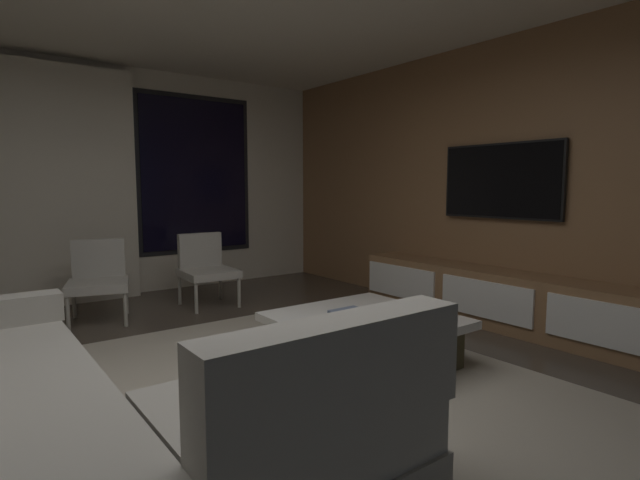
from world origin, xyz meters
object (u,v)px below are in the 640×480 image
object	(u,v)px
sectional_couch	(68,422)
accent_chair_by_curtain	(98,276)
coffee_table	(365,340)
media_console	(504,301)
book_stack_on_coffee_table	(352,315)
mounted_tv	(500,181)
accent_chair_near_window	(205,265)

from	to	relation	value
sectional_couch	accent_chair_by_curtain	bearing A→B (deg)	74.93
sectional_couch	coffee_table	xyz separation A→B (m)	(2.00, 0.33, -0.10)
coffee_table	media_console	distance (m)	1.67
book_stack_on_coffee_table	mounted_tv	world-z (taller)	mounted_tv
book_stack_on_coffee_table	sectional_couch	bearing A→B (deg)	-170.96
sectional_couch	accent_chair_near_window	size ratio (longest dim) A/B	3.21
sectional_couch	media_console	distance (m)	3.68
media_console	accent_chair_near_window	bearing A→B (deg)	126.09
coffee_table	accent_chair_by_curtain	bearing A→B (deg)	117.05
sectional_couch	accent_chair_by_curtain	xyz separation A→B (m)	(0.75, 2.78, 0.14)
media_console	mounted_tv	bearing A→B (deg)	47.52
accent_chair_near_window	accent_chair_by_curtain	xyz separation A→B (m)	(-1.10, 0.02, 0.00)
book_stack_on_coffee_table	accent_chair_by_curtain	xyz separation A→B (m)	(-1.10, 2.49, 0.04)
sectional_couch	book_stack_on_coffee_table	size ratio (longest dim) A/B	9.16
accent_chair_by_curtain	media_console	distance (m)	3.85
book_stack_on_coffee_table	media_console	size ratio (longest dim) A/B	0.09
media_console	sectional_couch	bearing A→B (deg)	-175.74
media_console	accent_chair_by_curtain	bearing A→B (deg)	139.28
book_stack_on_coffee_table	accent_chair_near_window	world-z (taller)	accent_chair_near_window
book_stack_on_coffee_table	mounted_tv	distance (m)	2.22
sectional_couch	mounted_tv	world-z (taller)	mounted_tv
coffee_table	accent_chair_near_window	bearing A→B (deg)	93.62
media_console	mounted_tv	xyz separation A→B (m)	(0.18, 0.20, 1.10)
book_stack_on_coffee_table	mounted_tv	bearing A→B (deg)	5.04
media_console	mounted_tv	world-z (taller)	mounted_tv
media_console	book_stack_on_coffee_table	bearing A→B (deg)	179.31
sectional_couch	accent_chair_by_curtain	size ratio (longest dim) A/B	3.21
coffee_table	accent_chair_near_window	size ratio (longest dim) A/B	1.49
accent_chair_near_window	accent_chair_by_curtain	size ratio (longest dim) A/B	1.00
accent_chair_near_window	media_console	bearing A→B (deg)	-53.91
accent_chair_by_curtain	sectional_couch	bearing A→B (deg)	-105.07
book_stack_on_coffee_table	accent_chair_by_curtain	world-z (taller)	accent_chair_by_curtain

